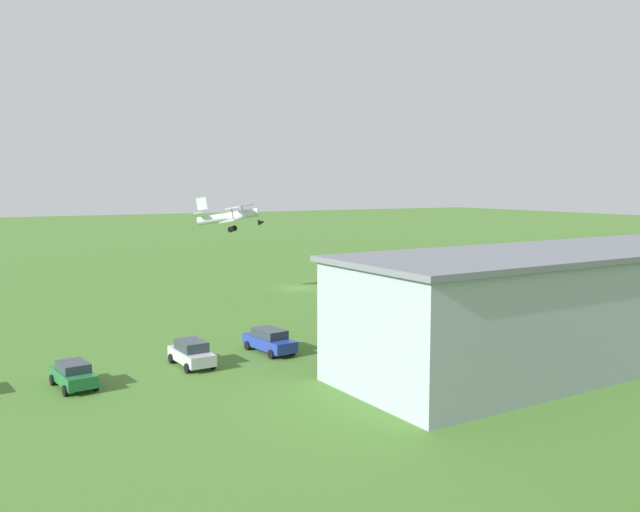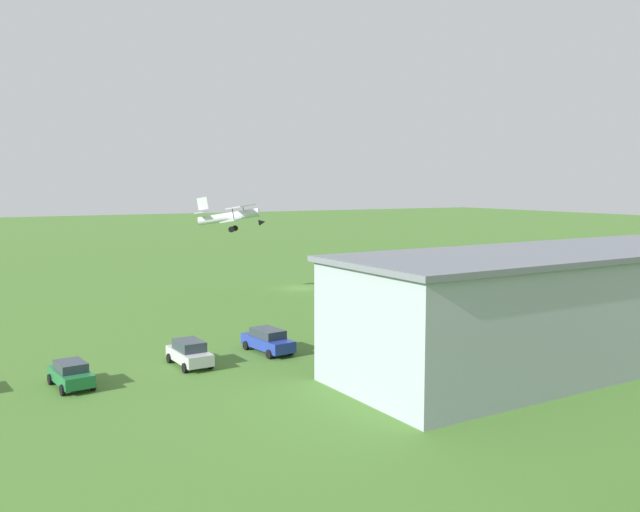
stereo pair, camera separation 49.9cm
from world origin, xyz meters
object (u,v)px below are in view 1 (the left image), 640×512
object	(u,v)px
car_silver	(192,353)
person_crossing_taxiway	(614,306)
person_watching_takeoff	(576,303)
hangar	(574,304)
car_green	(73,374)
person_beside_truck	(560,295)
person_near_hangar_door	(504,301)
biplane	(231,216)
car_blue	(270,340)

from	to	relation	value
car_silver	person_crossing_taxiway	bearing A→B (deg)	176.52
person_watching_takeoff	person_crossing_taxiway	world-z (taller)	person_crossing_taxiway
hangar	person_watching_takeoff	size ratio (longest dim) A/B	22.76
person_crossing_taxiway	car_green	bearing A→B (deg)	-1.51
car_silver	person_beside_truck	xyz separation A→B (m)	(-40.78, -4.84, -0.11)
person_beside_truck	person_near_hangar_door	bearing A→B (deg)	0.70
person_crossing_taxiway	person_beside_truck	distance (m)	7.34
biplane	car_blue	size ratio (longest dim) A/B	1.75
person_crossing_taxiway	person_near_hangar_door	world-z (taller)	person_crossing_taxiway
biplane	car_green	size ratio (longest dim) A/B	2.09
car_green	person_beside_truck	world-z (taller)	same
car_silver	person_crossing_taxiway	world-z (taller)	person_crossing_taxiway
car_silver	person_watching_takeoff	world-z (taller)	car_silver
person_crossing_taxiway	person_beside_truck	size ratio (longest dim) A/B	1.11
hangar	person_crossing_taxiway	size ratio (longest dim) A/B	20.67
person_watching_takeoff	person_beside_truck	xyz separation A→B (m)	(-2.59, -4.17, -0.00)
car_blue	person_beside_truck	distance (m)	34.96
hangar	car_blue	bearing A→B (deg)	-35.48
car_silver	person_near_hangar_door	bearing A→B (deg)	-171.80
car_blue	car_green	distance (m)	13.86
hangar	car_green	size ratio (longest dim) A/B	8.72
car_green	person_watching_takeoff	distance (m)	45.90
car_green	person_crossing_taxiway	distance (m)	47.30
car_silver	person_beside_truck	size ratio (longest dim) A/B	2.78
person_watching_takeoff	person_crossing_taxiway	size ratio (longest dim) A/B	0.91
biplane	person_crossing_taxiway	bearing A→B (deg)	133.28
biplane	car_silver	bearing A→B (deg)	62.15
car_blue	person_near_hangar_door	bearing A→B (deg)	-171.52
car_silver	car_green	size ratio (longest dim) A/B	1.06
biplane	person_watching_takeoff	world-z (taller)	biplane
biplane	car_blue	distance (m)	26.89
person_crossing_taxiway	person_beside_truck	bearing A→B (deg)	-99.13
biplane	car_silver	distance (m)	29.76
hangar	person_watching_takeoff	xyz separation A→B (m)	(-15.06, -12.11, -3.09)
car_blue	person_watching_takeoff	bearing A→B (deg)	179.89
car_silver	car_blue	bearing A→B (deg)	-173.06
hangar	car_silver	size ratio (longest dim) A/B	8.23
hangar	person_watching_takeoff	bearing A→B (deg)	-141.20
hangar	person_watching_takeoff	world-z (taller)	hangar
person_crossing_taxiway	car_silver	bearing A→B (deg)	-3.48
person_beside_truck	car_blue	bearing A→B (deg)	6.74
car_green	person_beside_truck	distance (m)	48.82
person_crossing_taxiway	person_near_hangar_door	xyz separation A→B (m)	(6.64, -7.16, -0.06)
biplane	person_beside_truck	world-z (taller)	biplane
car_silver	person_watching_takeoff	size ratio (longest dim) A/B	2.76
biplane	car_green	world-z (taller)	biplane
car_silver	person_watching_takeoff	xyz separation A→B (m)	(-38.19, -0.68, -0.11)
person_watching_takeoff	car_green	bearing A→B (deg)	2.30
car_blue	person_crossing_taxiway	xyz separation A→B (m)	(-33.55, 3.15, -0.02)
person_watching_takeoff	person_beside_truck	distance (m)	4.90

